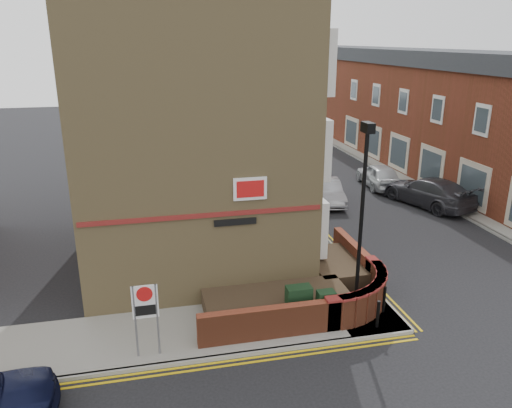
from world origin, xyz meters
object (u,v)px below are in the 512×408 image
object	(u,v)px
zone_sign	(145,307)
silver_car_near	(327,191)
utility_cabinet_large	(299,304)
lamppost	(361,223)

from	to	relation	value
zone_sign	silver_car_near	bearing A→B (deg)	51.05
zone_sign	silver_car_near	xyz separation A→B (m)	(10.00, 12.37, -1.00)
utility_cabinet_large	zone_sign	world-z (taller)	zone_sign
lamppost	silver_car_near	xyz separation A→B (m)	(3.40, 11.67, -2.70)
lamppost	zone_sign	size ratio (longest dim) A/B	2.86
lamppost	zone_sign	distance (m)	6.85
lamppost	silver_car_near	bearing A→B (deg)	73.75
lamppost	silver_car_near	world-z (taller)	lamppost
utility_cabinet_large	zone_sign	bearing A→B (deg)	-170.31
utility_cabinet_large	zone_sign	distance (m)	4.86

